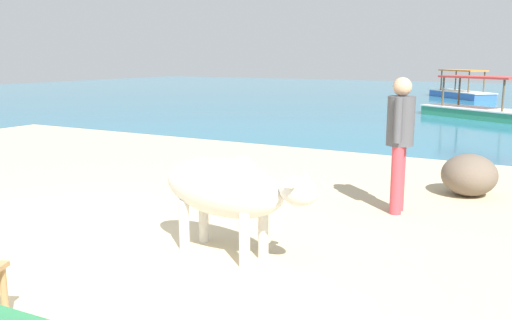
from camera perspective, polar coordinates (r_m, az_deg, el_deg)
The scene contains 7 objects.
sand_beach at distance 5.31m, azimuth -19.59°, elevation -10.60°, with size 18.00×14.00×0.04m, color #CCB78E.
water_surface at distance 25.56m, azimuth 20.72°, elevation 5.76°, with size 60.00×36.00×0.03m, color teal.
cow at distance 5.11m, azimuth -3.12°, elevation -3.04°, with size 1.74×0.69×0.97m.
person_standing at distance 6.70m, azimuth 14.74°, elevation 2.57°, with size 0.32×0.51×1.62m.
shore_rock_small at distance 7.95m, azimuth 21.29°, elevation -1.45°, with size 0.80×0.73×0.56m, color #6B5B4C.
boat_green at distance 18.35m, azimuth 22.14°, elevation 4.90°, with size 3.76×2.83×1.29m.
boat_blue at distance 27.14m, azimuth 20.56°, elevation 6.63°, with size 3.34×3.48×1.29m.
Camera 1 is at (3.80, -3.20, 1.89)m, focal length 38.47 mm.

